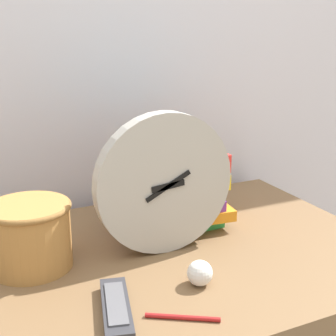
{
  "coord_description": "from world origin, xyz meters",
  "views": [
    {
      "loc": [
        -0.32,
        -0.49,
        1.2
      ],
      "look_at": [
        0.08,
        0.38,
        0.91
      ],
      "focal_mm": 50.0,
      "sensor_mm": 36.0,
      "label": 1
    }
  ],
  "objects": [
    {
      "name": "tv_remote",
      "position": [
        -0.12,
        0.15,
        0.76
      ],
      "size": [
        0.08,
        0.17,
        0.02
      ],
      "color": "#333338",
      "rests_on": "desk"
    },
    {
      "name": "pen",
      "position": [
        -0.02,
        0.09,
        0.75
      ],
      "size": [
        0.11,
        0.07,
        0.01
      ],
      "color": "#B21E1E",
      "rests_on": "desk"
    },
    {
      "name": "book_stack",
      "position": [
        0.11,
        0.43,
        0.86
      ],
      "size": [
        0.27,
        0.2,
        0.22
      ],
      "color": "green",
      "rests_on": "desk"
    },
    {
      "name": "desk_clock",
      "position": [
        0.05,
        0.33,
        0.89
      ],
      "size": [
        0.29,
        0.04,
        0.29
      ],
      "color": "#B7B2A8",
      "rests_on": "desk"
    },
    {
      "name": "basket",
      "position": [
        -0.21,
        0.37,
        0.82
      ],
      "size": [
        0.16,
        0.16,
        0.13
      ],
      "color": "#B27A3D",
      "rests_on": "desk"
    },
    {
      "name": "wall_back",
      "position": [
        0.0,
        0.71,
        1.2
      ],
      "size": [
        6.0,
        0.04,
        2.4
      ],
      "color": "silver",
      "rests_on": "ground_plane"
    },
    {
      "name": "crumpled_paper_ball",
      "position": [
        0.05,
        0.18,
        0.77
      ],
      "size": [
        0.05,
        0.05,
        0.05
      ],
      "color": "white",
      "rests_on": "desk"
    }
  ]
}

